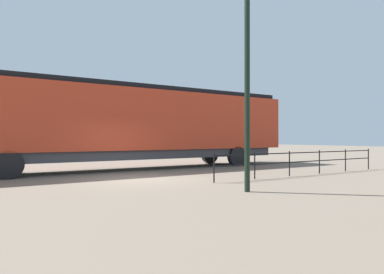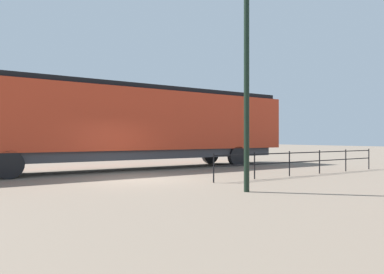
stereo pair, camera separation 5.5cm
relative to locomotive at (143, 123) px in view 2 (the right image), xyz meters
The scene contains 4 objects.
ground_plane 5.08m from the locomotive, 27.22° to the right, with size 120.00×120.00×0.00m, color #756656.
locomotive is the anchor object (origin of this frame).
lamp_post 9.02m from the locomotive, ahead, with size 0.49×0.49×6.84m.
platform_fence 8.06m from the locomotive, 34.78° to the left, with size 0.05×9.79×1.03m.
Camera 2 is at (12.43, -5.79, 1.57)m, focal length 33.18 mm.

